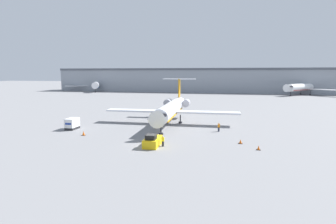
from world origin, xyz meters
TOP-DOWN VIEW (x-y plane):
  - ground_plane at (0.00, 0.00)m, footprint 600.00×600.00m
  - terminal_building at (0.00, 120.00)m, footprint 180.00×16.80m
  - airplane_main at (-0.33, 18.40)m, footprint 29.48×27.73m
  - pushback_tug at (0.32, 0.12)m, footprint 2.12×4.40m
  - luggage_cart at (-18.55, 8.67)m, footprint 1.78×2.85m
  - worker_near_tug at (1.91, 0.24)m, footprint 0.40×0.24m
  - worker_by_wing at (10.06, 12.43)m, footprint 0.40×0.24m
  - traffic_cone_left at (-13.59, 4.22)m, footprint 0.66×0.66m
  - traffic_cone_right at (13.59, 4.30)m, footprint 0.63×0.63m
  - traffic_cone_mid at (15.94, 1.24)m, footprint 0.55×0.55m
  - airplane_parked_far_left at (52.00, 109.46)m, footprint 27.90×28.52m
  - airplane_parked_far_right at (-67.02, 115.01)m, footprint 36.12×34.46m

SIDE VIEW (x-z plane):
  - ground_plane at x=0.00m, z-range 0.00..0.00m
  - traffic_cone_mid at x=15.94m, z-range -0.02..0.64m
  - traffic_cone_right at x=13.59m, z-range -0.02..0.66m
  - traffic_cone_left at x=-13.59m, z-range -0.02..0.79m
  - pushback_tug at x=0.32m, z-range -0.24..1.74m
  - worker_near_tug at x=1.91m, z-range 0.03..1.68m
  - worker_by_wing at x=10.06m, z-range 0.04..1.73m
  - luggage_cart at x=-18.55m, z-range 0.00..2.20m
  - airplane_main at x=-0.33m, z-range -1.45..8.21m
  - airplane_parked_far_left at x=52.00m, z-range -1.51..9.45m
  - airplane_parked_far_right at x=-67.02m, z-range -1.46..9.63m
  - terminal_building at x=0.00m, z-range 0.03..14.02m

